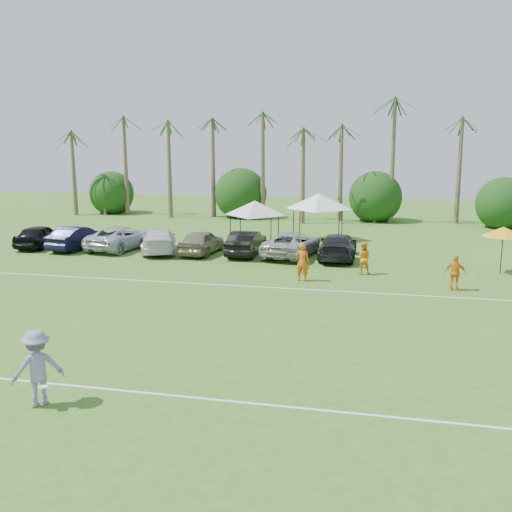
# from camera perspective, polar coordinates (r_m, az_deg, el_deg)

# --- Properties ---
(ground) EXTENTS (120.00, 120.00, 0.00)m
(ground) POSITION_cam_1_polar(r_m,az_deg,el_deg) (14.67, -16.16, -16.04)
(ground) COLOR #3B691F
(ground) RESTS_ON ground
(field_lines) EXTENTS (80.00, 12.10, 0.01)m
(field_lines) POSITION_cam_1_polar(r_m,az_deg,el_deg) (21.47, -5.93, -6.79)
(field_lines) COLOR white
(field_lines) RESTS_ON ground
(palm_tree_0) EXTENTS (2.40, 2.40, 8.90)m
(palm_tree_0) POSITION_cam_1_polar(r_m,az_deg,el_deg) (57.02, -17.95, 11.50)
(palm_tree_0) COLOR brown
(palm_tree_0) RESTS_ON ground
(palm_tree_1) EXTENTS (2.40, 2.40, 9.90)m
(palm_tree_1) POSITION_cam_1_polar(r_m,az_deg,el_deg) (54.72, -13.37, 12.69)
(palm_tree_1) COLOR brown
(palm_tree_1) RESTS_ON ground
(palm_tree_2) EXTENTS (2.40, 2.40, 10.90)m
(palm_tree_2) POSITION_cam_1_polar(r_m,az_deg,el_deg) (52.80, -8.37, 13.87)
(palm_tree_2) COLOR brown
(palm_tree_2) RESTS_ON ground
(palm_tree_3) EXTENTS (2.40, 2.40, 11.90)m
(palm_tree_3) POSITION_cam_1_polar(r_m,az_deg,el_deg) (51.58, -4.09, 14.97)
(palm_tree_3) COLOR brown
(palm_tree_3) RESTS_ON ground
(palm_tree_4) EXTENTS (2.40, 2.40, 8.90)m
(palm_tree_4) POSITION_cam_1_polar(r_m,az_deg,el_deg) (50.49, 0.41, 12.14)
(palm_tree_4) COLOR brown
(palm_tree_4) RESTS_ON ground
(palm_tree_5) EXTENTS (2.40, 2.40, 9.90)m
(palm_tree_5) POSITION_cam_1_polar(r_m,az_deg,el_deg) (49.83, 5.03, 13.12)
(palm_tree_5) COLOR brown
(palm_tree_5) RESTS_ON ground
(palm_tree_6) EXTENTS (2.40, 2.40, 10.90)m
(palm_tree_6) POSITION_cam_1_polar(r_m,az_deg,el_deg) (49.50, 9.79, 14.01)
(palm_tree_6) COLOR brown
(palm_tree_6) RESTS_ON ground
(palm_tree_7) EXTENTS (2.40, 2.40, 11.90)m
(palm_tree_7) POSITION_cam_1_polar(r_m,az_deg,el_deg) (49.51, 14.61, 14.81)
(palm_tree_7) COLOR brown
(palm_tree_7) RESTS_ON ground
(palm_tree_8) EXTENTS (2.40, 2.40, 8.90)m
(palm_tree_8) POSITION_cam_1_polar(r_m,az_deg,el_deg) (49.80, 20.33, 11.48)
(palm_tree_8) COLOR brown
(palm_tree_8) RESTS_ON ground
(bush_tree_0) EXTENTS (4.00, 4.00, 4.00)m
(bush_tree_0) POSITION_cam_1_polar(r_m,az_deg,el_deg) (56.67, -14.47, 5.93)
(bush_tree_0) COLOR brown
(bush_tree_0) RESTS_ON ground
(bush_tree_1) EXTENTS (4.00, 4.00, 4.00)m
(bush_tree_1) POSITION_cam_1_polar(r_m,az_deg,el_deg) (52.12, -1.53, 5.85)
(bush_tree_1) COLOR brown
(bush_tree_1) RESTS_ON ground
(bush_tree_2) EXTENTS (4.00, 4.00, 4.00)m
(bush_tree_2) POSITION_cam_1_polar(r_m,az_deg,el_deg) (50.60, 11.84, 5.46)
(bush_tree_2) COLOR brown
(bush_tree_2) RESTS_ON ground
(bush_tree_3) EXTENTS (4.00, 4.00, 4.00)m
(bush_tree_3) POSITION_cam_1_polar(r_m,az_deg,el_deg) (51.48, 23.07, 4.90)
(bush_tree_3) COLOR brown
(bush_tree_3) RESTS_ON ground
(sideline_player_a) EXTENTS (0.71, 0.49, 1.90)m
(sideline_player_a) POSITION_cam_1_polar(r_m,az_deg,el_deg) (27.87, 4.66, -0.59)
(sideline_player_a) COLOR #CE5E16
(sideline_player_a) RESTS_ON ground
(sideline_player_b) EXTENTS (0.85, 0.68, 1.69)m
(sideline_player_b) POSITION_cam_1_polar(r_m,az_deg,el_deg) (29.76, 10.66, -0.20)
(sideline_player_b) COLOR orange
(sideline_player_b) RESTS_ON ground
(sideline_player_c) EXTENTS (1.02, 0.58, 1.63)m
(sideline_player_c) POSITION_cam_1_polar(r_m,az_deg,el_deg) (27.57, 19.31, -1.59)
(sideline_player_c) COLOR orange
(sideline_player_c) RESTS_ON ground
(canopy_tent_left) EXTENTS (4.18, 4.18, 3.38)m
(canopy_tent_left) POSITION_cam_1_polar(r_m,az_deg,el_deg) (37.96, -0.10, 5.55)
(canopy_tent_left) COLOR black
(canopy_tent_left) RESTS_ON ground
(canopy_tent_right) EXTENTS (4.69, 4.69, 3.80)m
(canopy_tent_right) POSITION_cam_1_polar(r_m,az_deg,el_deg) (39.72, 6.33, 6.25)
(canopy_tent_right) COLOR black
(canopy_tent_right) RESTS_ON ground
(market_umbrella) EXTENTS (2.21, 2.21, 2.46)m
(market_umbrella) POSITION_cam_1_polar(r_m,az_deg,el_deg) (31.69, 23.51, 2.25)
(market_umbrella) COLOR black
(market_umbrella) RESTS_ON ground
(frisbee_player) EXTENTS (1.47, 1.39, 2.00)m
(frisbee_player) POSITION_cam_1_polar(r_m,az_deg,el_deg) (15.81, -21.02, -10.36)
(frisbee_player) COLOR #877CB0
(frisbee_player) RESTS_ON ground
(parked_car_0) EXTENTS (2.09, 4.46, 1.48)m
(parked_car_0) POSITION_cam_1_polar(r_m,az_deg,el_deg) (39.53, -20.81, 1.89)
(parked_car_0) COLOR black
(parked_car_0) RESTS_ON ground
(parked_car_1) EXTENTS (2.14, 4.65, 1.48)m
(parked_car_1) POSITION_cam_1_polar(r_m,az_deg,el_deg) (38.02, -17.43, 1.76)
(parked_car_1) COLOR black
(parked_car_1) RESTS_ON ground
(parked_car_2) EXTENTS (3.24, 5.63, 1.48)m
(parked_car_2) POSITION_cam_1_polar(r_m,az_deg,el_deg) (37.25, -13.33, 1.79)
(parked_car_2) COLOR #ACB3BC
(parked_car_2) RESTS_ON ground
(parked_car_3) EXTENTS (3.74, 5.50, 1.48)m
(parked_car_3) POSITION_cam_1_polar(r_m,az_deg,el_deg) (35.73, -9.68, 1.55)
(parked_car_3) COLOR white
(parked_car_3) RESTS_ON ground
(parked_car_4) EXTENTS (1.98, 4.43, 1.48)m
(parked_car_4) POSITION_cam_1_polar(r_m,az_deg,el_deg) (34.85, -5.46, 1.42)
(parked_car_4) COLOR gray
(parked_car_4) RESTS_ON ground
(parked_car_5) EXTENTS (1.63, 4.51, 1.48)m
(parked_car_5) POSITION_cam_1_polar(r_m,az_deg,el_deg) (34.35, -0.98, 1.32)
(parked_car_5) COLOR black
(parked_car_5) RESTS_ON ground
(parked_car_6) EXTENTS (3.25, 5.64, 1.48)m
(parked_car_6) POSITION_cam_1_polar(r_m,az_deg,el_deg) (33.97, 3.58, 1.19)
(parked_car_6) COLOR #A4A5A6
(parked_car_6) RESTS_ON ground
(parked_car_7) EXTENTS (2.12, 5.11, 1.48)m
(parked_car_7) POSITION_cam_1_polar(r_m,az_deg,el_deg) (33.53, 8.18, 0.97)
(parked_car_7) COLOR black
(parked_car_7) RESTS_ON ground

